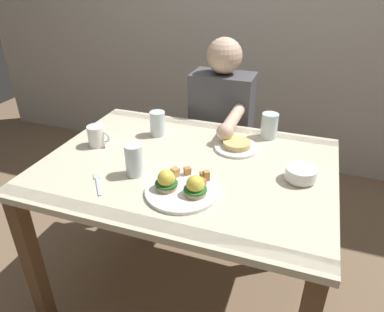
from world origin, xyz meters
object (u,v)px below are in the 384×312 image
(eggs_benedict_plate, at_px, (182,187))
(dining_table, at_px, (187,185))
(water_glass_near, at_px, (158,125))
(water_glass_extra, at_px, (134,162))
(fork, at_px, (98,183))
(coffee_mug, at_px, (97,135))
(water_glass_far, at_px, (269,127))
(fruit_bowl, at_px, (301,174))
(diner_person, at_px, (221,127))
(side_plate, at_px, (237,146))

(eggs_benedict_plate, bearing_deg, dining_table, 105.27)
(water_glass_near, relative_size, water_glass_extra, 0.92)
(dining_table, bearing_deg, eggs_benedict_plate, -74.73)
(fork, bearing_deg, water_glass_near, 85.21)
(coffee_mug, xyz_separation_m, water_glass_far, (0.72, 0.34, 0.00))
(fruit_bowl, height_order, diner_person, diner_person)
(eggs_benedict_plate, xyz_separation_m, fruit_bowl, (0.40, 0.23, 0.00))
(coffee_mug, bearing_deg, fork, -57.99)
(fruit_bowl, relative_size, side_plate, 0.60)
(water_glass_near, distance_m, water_glass_extra, 0.37)
(eggs_benedict_plate, distance_m, water_glass_extra, 0.23)
(fork, bearing_deg, diner_person, 73.59)
(fork, distance_m, diner_person, 0.90)
(water_glass_near, height_order, diner_person, diner_person)
(coffee_mug, bearing_deg, diner_person, 53.75)
(coffee_mug, relative_size, water_glass_far, 0.92)
(coffee_mug, distance_m, water_glass_extra, 0.32)
(dining_table, xyz_separation_m, side_plate, (0.16, 0.20, 0.12))
(diner_person, bearing_deg, water_glass_far, -38.44)
(eggs_benedict_plate, xyz_separation_m, water_glass_far, (0.22, 0.57, 0.03))
(coffee_mug, height_order, side_plate, coffee_mug)
(dining_table, distance_m, side_plate, 0.29)
(coffee_mug, relative_size, water_glass_extra, 0.86)
(water_glass_near, distance_m, side_plate, 0.40)
(water_glass_extra, bearing_deg, fork, -134.05)
(coffee_mug, xyz_separation_m, water_glass_extra, (0.28, -0.17, 0.01))
(water_glass_near, xyz_separation_m, water_glass_far, (0.51, 0.15, 0.00))
(dining_table, xyz_separation_m, water_glass_far, (0.28, 0.36, 0.16))
(water_glass_far, bearing_deg, fruit_bowl, -62.92)
(fruit_bowl, xyz_separation_m, diner_person, (-0.47, 0.58, -0.12))
(water_glass_far, bearing_deg, side_plate, -125.08)
(fruit_bowl, bearing_deg, diner_person, 129.27)
(coffee_mug, height_order, diner_person, diner_person)
(dining_table, relative_size, coffee_mug, 10.77)
(water_glass_near, relative_size, diner_person, 0.10)
(coffee_mug, relative_size, diner_person, 0.10)
(fruit_bowl, height_order, water_glass_near, water_glass_near)
(water_glass_near, bearing_deg, water_glass_extra, -79.97)
(eggs_benedict_plate, bearing_deg, water_glass_extra, 164.94)
(diner_person, bearing_deg, side_plate, -65.72)
(water_glass_extra, bearing_deg, dining_table, 42.01)
(water_glass_near, relative_size, side_plate, 0.59)
(dining_table, relative_size, eggs_benedict_plate, 4.44)
(side_plate, bearing_deg, water_glass_extra, -133.46)
(fork, relative_size, side_plate, 0.67)
(water_glass_near, xyz_separation_m, diner_person, (0.21, 0.38, -0.14))
(eggs_benedict_plate, bearing_deg, side_plate, 75.09)
(eggs_benedict_plate, bearing_deg, fruit_bowl, 30.18)
(water_glass_far, distance_m, diner_person, 0.41)
(fruit_bowl, relative_size, water_glass_far, 0.99)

